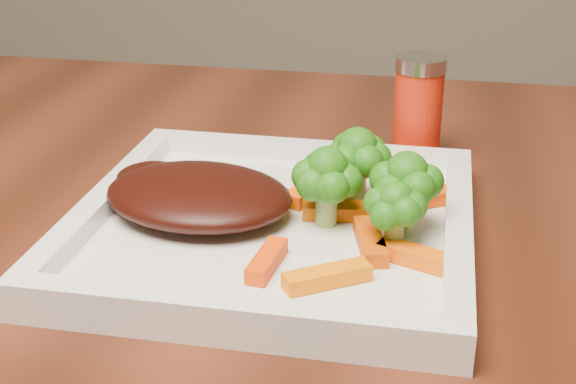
# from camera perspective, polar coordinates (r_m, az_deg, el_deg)

# --- Properties ---
(plate) EXTENTS (0.27, 0.27, 0.01)m
(plate) POSITION_cam_1_polar(r_m,az_deg,el_deg) (0.56, -1.00, -2.80)
(plate) COLOR white
(plate) RESTS_ON dining_table
(steak) EXTENTS (0.15, 0.13, 0.03)m
(steak) POSITION_cam_1_polar(r_m,az_deg,el_deg) (0.57, -6.38, -0.22)
(steak) COLOR #320B07
(steak) RESTS_ON plate
(broccoli_0) EXTENTS (0.06, 0.06, 0.07)m
(broccoli_0) POSITION_cam_1_polar(r_m,az_deg,el_deg) (0.58, 4.92, 2.34)
(broccoli_0) COLOR #137513
(broccoli_0) RESTS_ON plate
(broccoli_1) EXTENTS (0.06, 0.06, 0.06)m
(broccoli_1) POSITION_cam_1_polar(r_m,az_deg,el_deg) (0.54, 8.38, 0.19)
(broccoli_1) COLOR #1A7313
(broccoli_1) RESTS_ON plate
(broccoli_2) EXTENTS (0.06, 0.06, 0.06)m
(broccoli_2) POSITION_cam_1_polar(r_m,az_deg,el_deg) (0.52, 7.62, -1.21)
(broccoli_2) COLOR #285D0F
(broccoli_2) RESTS_ON plate
(broccoli_3) EXTENTS (0.06, 0.06, 0.06)m
(broccoli_3) POSITION_cam_1_polar(r_m,az_deg,el_deg) (0.55, 2.78, 0.63)
(broccoli_3) COLOR #285C0F
(broccoli_3) RESTS_ON plate
(carrot_0) EXTENTS (0.05, 0.04, 0.01)m
(carrot_0) POSITION_cam_1_polar(r_m,az_deg,el_deg) (0.48, 2.79, -6.02)
(carrot_0) COLOR orange
(carrot_0) RESTS_ON plate
(carrot_1) EXTENTS (0.06, 0.04, 0.01)m
(carrot_1) POSITION_cam_1_polar(r_m,az_deg,el_deg) (0.51, 9.40, -4.63)
(carrot_1) COLOR #FC5E04
(carrot_1) RESTS_ON plate
(carrot_2) EXTENTS (0.02, 0.05, 0.01)m
(carrot_2) POSITION_cam_1_polar(r_m,az_deg,el_deg) (0.50, -1.52, -4.90)
(carrot_2) COLOR #FF4004
(carrot_2) RESTS_ON plate
(carrot_3) EXTENTS (0.06, 0.04, 0.01)m
(carrot_3) POSITION_cam_1_polar(r_m,az_deg,el_deg) (0.59, 9.20, -0.52)
(carrot_3) COLOR #D53D03
(carrot_3) RESTS_ON plate
(carrot_4) EXTENTS (0.04, 0.06, 0.01)m
(carrot_4) POSITION_cam_1_polar(r_m,az_deg,el_deg) (0.60, 2.04, 0.26)
(carrot_4) COLOR #FF5504
(carrot_4) RESTS_ON plate
(carrot_5) EXTENTS (0.03, 0.06, 0.01)m
(carrot_5) POSITION_cam_1_polar(r_m,az_deg,el_deg) (0.53, 5.87, -3.48)
(carrot_5) COLOR #CD4403
(carrot_5) RESTS_ON plate
(carrot_6) EXTENTS (0.07, 0.03, 0.01)m
(carrot_6) POSITION_cam_1_polar(r_m,az_deg,el_deg) (0.57, 4.31, -1.35)
(carrot_6) COLOR #CD5203
(carrot_6) RESTS_ON plate
(spice_shaker) EXTENTS (0.05, 0.05, 0.09)m
(spice_shaker) POSITION_cam_1_polar(r_m,az_deg,el_deg) (0.70, 9.22, 5.80)
(spice_shaker) COLOR red
(spice_shaker) RESTS_ON dining_table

